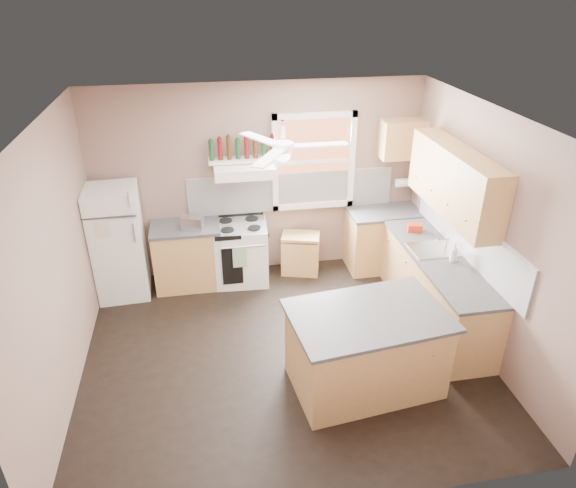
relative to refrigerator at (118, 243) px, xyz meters
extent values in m
plane|color=black|center=(1.93, -1.62, -0.77)|extent=(4.50, 4.50, 0.00)
plane|color=white|center=(1.93, -1.62, 1.93)|extent=(4.50, 4.50, 0.00)
cube|color=#7D6156|center=(1.93, 0.41, 0.58)|extent=(4.50, 0.05, 2.70)
cube|color=#7D6156|center=(4.20, -1.62, 0.58)|extent=(0.05, 4.00, 2.70)
cube|color=#7D6156|center=(-0.35, -1.62, 0.58)|extent=(0.05, 4.00, 2.70)
cube|color=white|center=(2.38, 0.37, 0.41)|extent=(2.90, 0.03, 0.55)
cube|color=white|center=(4.16, -1.32, 0.41)|extent=(0.03, 2.60, 0.55)
cube|color=brown|center=(2.68, 0.36, 0.83)|extent=(1.00, 0.02, 1.20)
cube|color=white|center=(2.68, 0.34, 0.83)|extent=(1.16, 0.07, 1.36)
cube|color=white|center=(0.00, 0.00, 0.00)|extent=(0.68, 0.67, 1.53)
cube|color=#AD8348|center=(0.87, 0.08, -0.34)|extent=(0.90, 0.60, 0.86)
cube|color=#3F3F41|center=(0.87, 0.08, 0.11)|extent=(0.92, 0.62, 0.04)
cube|color=silver|center=(0.98, -0.04, 0.22)|extent=(0.32, 0.24, 0.18)
cube|color=white|center=(1.61, 0.07, -0.34)|extent=(0.76, 0.68, 0.86)
cube|color=white|center=(1.70, 0.13, 0.85)|extent=(0.78, 0.50, 0.14)
cube|color=white|center=(1.70, 0.25, 0.95)|extent=(0.90, 0.26, 0.03)
cube|color=#AD8348|center=(2.47, 0.13, -0.50)|extent=(0.60, 0.48, 0.53)
cube|color=#AD8348|center=(3.68, 0.08, -0.34)|extent=(1.00, 0.60, 0.86)
cube|color=#AD8348|center=(3.88, -1.32, -0.34)|extent=(0.60, 2.20, 0.86)
cube|color=#3F3F41|center=(3.68, 0.08, 0.11)|extent=(1.02, 0.62, 0.04)
cube|color=#3F3F41|center=(3.87, -1.32, 0.11)|extent=(0.62, 2.22, 0.04)
cube|color=silver|center=(3.87, -1.12, 0.13)|extent=(0.55, 0.45, 0.03)
cylinder|color=silver|center=(4.03, -1.12, 0.20)|extent=(0.03, 0.03, 0.14)
cube|color=#AD8348|center=(4.01, -1.12, 1.01)|extent=(0.33, 1.80, 0.76)
cube|color=#AD8348|center=(3.88, 0.21, 1.13)|extent=(0.60, 0.33, 0.52)
cylinder|color=white|center=(4.00, 0.24, 0.48)|extent=(0.26, 0.12, 0.12)
cube|color=#AD8348|center=(2.68, -2.27, -0.34)|extent=(1.58, 1.10, 0.86)
cube|color=#3F3F41|center=(2.68, -2.27, 0.11)|extent=(1.67, 1.20, 0.04)
cylinder|color=white|center=(1.93, -1.62, 1.68)|extent=(0.20, 0.20, 0.08)
imported|color=silver|center=(3.97, -1.43, 0.25)|extent=(0.13, 0.13, 0.24)
cube|color=red|center=(3.84, -0.60, 0.18)|extent=(0.21, 0.16, 0.10)
cylinder|color=#143819|center=(1.30, 0.25, 1.10)|extent=(0.06, 0.06, 0.27)
cylinder|color=#590F0F|center=(1.41, 0.25, 1.11)|extent=(0.06, 0.06, 0.29)
cylinder|color=#3F230F|center=(1.53, 0.25, 1.12)|extent=(0.06, 0.06, 0.31)
cylinder|color=#143819|center=(1.64, 0.25, 1.10)|extent=(0.06, 0.06, 0.27)
cylinder|color=#590F0F|center=(1.76, 0.25, 1.11)|extent=(0.06, 0.06, 0.29)
cylinder|color=#3F230F|center=(1.87, 0.25, 1.12)|extent=(0.06, 0.06, 0.31)
cylinder|color=#143819|center=(1.98, 0.25, 1.10)|extent=(0.06, 0.06, 0.27)
cylinder|color=#590F0F|center=(2.10, 0.25, 1.11)|extent=(0.06, 0.06, 0.29)
camera|label=1|loc=(1.16, -6.24, 3.13)|focal=32.00mm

